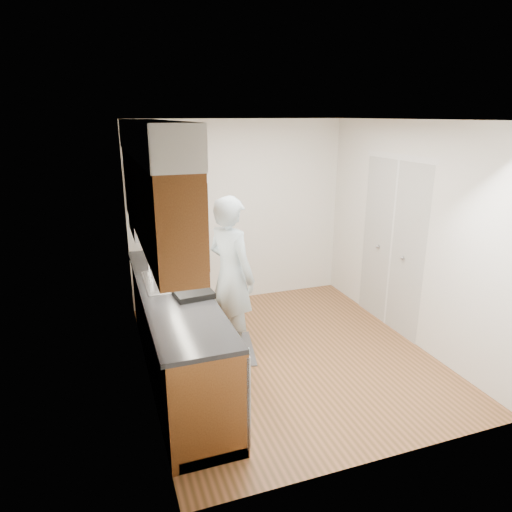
{
  "coord_description": "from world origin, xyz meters",
  "views": [
    {
      "loc": [
        -1.82,
        -4.16,
        2.54
      ],
      "look_at": [
        -0.27,
        0.25,
        1.09
      ],
      "focal_mm": 32.0,
      "sensor_mm": 36.0,
      "label": 1
    }
  ],
  "objects_px": {
    "person": "(231,266)",
    "dish_rack": "(194,294)",
    "soap_bottle_b": "(177,254)",
    "soda_can": "(172,261)",
    "soap_bottle_a": "(152,257)"
  },
  "relations": [
    {
      "from": "person",
      "to": "soda_can",
      "type": "height_order",
      "value": "person"
    },
    {
      "from": "soda_can",
      "to": "soap_bottle_b",
      "type": "bearing_deg",
      "value": 67.23
    },
    {
      "from": "person",
      "to": "soda_can",
      "type": "bearing_deg",
      "value": 31.73
    },
    {
      "from": "dish_rack",
      "to": "soap_bottle_b",
      "type": "bearing_deg",
      "value": 81.57
    },
    {
      "from": "soap_bottle_b",
      "to": "dish_rack",
      "type": "relative_size",
      "value": 0.52
    },
    {
      "from": "person",
      "to": "dish_rack",
      "type": "distance_m",
      "value": 0.77
    },
    {
      "from": "person",
      "to": "soap_bottle_b",
      "type": "relative_size",
      "value": 11.3
    },
    {
      "from": "soap_bottle_b",
      "to": "dish_rack",
      "type": "height_order",
      "value": "soap_bottle_b"
    },
    {
      "from": "person",
      "to": "soap_bottle_a",
      "type": "height_order",
      "value": "person"
    },
    {
      "from": "soda_can",
      "to": "dish_rack",
      "type": "xyz_separation_m",
      "value": [
        0.04,
        -0.92,
        -0.04
      ]
    },
    {
      "from": "person",
      "to": "soda_can",
      "type": "xyz_separation_m",
      "value": [
        -0.57,
        0.36,
        0.0
      ]
    },
    {
      "from": "soap_bottle_b",
      "to": "soda_can",
      "type": "distance_m",
      "value": 0.21
    },
    {
      "from": "soap_bottle_b",
      "to": "dish_rack",
      "type": "bearing_deg",
      "value": -92.15
    },
    {
      "from": "person",
      "to": "soap_bottle_b",
      "type": "height_order",
      "value": "person"
    },
    {
      "from": "person",
      "to": "dish_rack",
      "type": "xyz_separation_m",
      "value": [
        -0.53,
        -0.56,
        -0.04
      ]
    }
  ]
}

